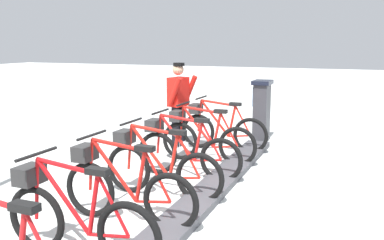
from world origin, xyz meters
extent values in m
plane|color=silver|center=(0.00, 0.00, 0.00)|extent=(60.00, 60.00, 0.00)
cube|color=#47474C|center=(0.00, 0.00, 0.05)|extent=(0.44, 7.10, 0.10)
cube|color=#38383D|center=(0.05, -3.97, 0.60)|extent=(0.28, 0.44, 1.20)
cube|color=#194C8C|center=(0.20, -3.97, 0.95)|extent=(0.03, 0.30, 0.40)
cube|color=black|center=(0.05, -3.97, 1.24)|extent=(0.36, 0.52, 0.08)
torus|color=black|center=(0.03, -2.94, 0.33)|extent=(0.67, 0.08, 0.67)
torus|color=black|center=(1.07, -2.96, 0.33)|extent=(0.67, 0.08, 0.67)
cylinder|color=red|center=(0.73, -2.95, 0.61)|extent=(0.60, 0.05, 0.70)
cylinder|color=red|center=(0.39, -2.95, 0.58)|extent=(0.16, 0.05, 0.61)
cylinder|color=red|center=(0.67, -2.95, 0.92)|extent=(0.69, 0.05, 0.11)
cylinder|color=red|center=(0.24, -2.95, 0.31)|extent=(0.43, 0.04, 0.09)
cylinder|color=red|center=(0.18, -2.95, 0.61)|extent=(0.33, 0.04, 0.56)
cylinder|color=red|center=(1.04, -2.96, 0.64)|extent=(0.10, 0.04, 0.62)
cube|color=black|center=(0.33, -2.95, 0.91)|extent=(0.22, 0.10, 0.06)
cylinder|color=black|center=(1.01, -2.96, 1.00)|extent=(0.04, 0.54, 0.03)
cube|color=#2D2D2D|center=(1.12, -2.96, 0.78)|extent=(0.20, 0.28, 0.18)
torus|color=black|center=(0.03, -2.04, 0.33)|extent=(0.67, 0.08, 0.67)
torus|color=black|center=(1.07, -2.06, 0.33)|extent=(0.67, 0.08, 0.67)
cylinder|color=red|center=(0.73, -2.05, 0.61)|extent=(0.60, 0.05, 0.70)
cylinder|color=red|center=(0.39, -2.05, 0.58)|extent=(0.16, 0.05, 0.61)
cylinder|color=red|center=(0.67, -2.05, 0.92)|extent=(0.69, 0.05, 0.11)
cylinder|color=red|center=(0.24, -2.05, 0.31)|extent=(0.43, 0.04, 0.09)
cylinder|color=red|center=(0.18, -2.05, 0.61)|extent=(0.33, 0.04, 0.56)
cylinder|color=red|center=(1.04, -2.06, 0.64)|extent=(0.10, 0.04, 0.62)
cube|color=black|center=(0.33, -2.05, 0.91)|extent=(0.22, 0.10, 0.06)
cylinder|color=black|center=(1.01, -2.06, 1.00)|extent=(0.04, 0.54, 0.03)
cube|color=#2D2D2D|center=(1.12, -2.06, 0.78)|extent=(0.20, 0.28, 0.18)
torus|color=black|center=(0.03, -1.14, 0.33)|extent=(0.67, 0.08, 0.67)
torus|color=black|center=(1.07, -1.16, 0.33)|extent=(0.67, 0.08, 0.67)
cylinder|color=red|center=(0.73, -1.15, 0.61)|extent=(0.60, 0.05, 0.70)
cylinder|color=red|center=(0.39, -1.15, 0.58)|extent=(0.16, 0.05, 0.61)
cylinder|color=red|center=(0.67, -1.15, 0.92)|extent=(0.69, 0.05, 0.11)
cylinder|color=red|center=(0.24, -1.15, 0.31)|extent=(0.43, 0.04, 0.09)
cylinder|color=red|center=(0.18, -1.15, 0.61)|extent=(0.33, 0.04, 0.56)
cylinder|color=red|center=(1.04, -1.16, 0.64)|extent=(0.10, 0.04, 0.62)
cube|color=black|center=(0.33, -1.15, 0.91)|extent=(0.22, 0.10, 0.06)
cylinder|color=black|center=(1.01, -1.16, 1.00)|extent=(0.04, 0.54, 0.03)
cube|color=#2D2D2D|center=(1.12, -1.16, 0.78)|extent=(0.20, 0.28, 0.18)
torus|color=black|center=(0.03, -0.24, 0.33)|extent=(0.67, 0.08, 0.67)
torus|color=black|center=(1.07, -0.26, 0.33)|extent=(0.67, 0.08, 0.67)
cylinder|color=red|center=(0.73, -0.25, 0.61)|extent=(0.60, 0.05, 0.70)
cylinder|color=red|center=(0.39, -0.25, 0.58)|extent=(0.16, 0.05, 0.61)
cylinder|color=red|center=(0.67, -0.25, 0.92)|extent=(0.69, 0.05, 0.11)
cylinder|color=red|center=(0.24, -0.25, 0.31)|extent=(0.43, 0.04, 0.09)
cylinder|color=red|center=(0.18, -0.25, 0.61)|extent=(0.33, 0.04, 0.56)
cylinder|color=red|center=(1.04, -0.26, 0.64)|extent=(0.10, 0.04, 0.62)
cube|color=black|center=(0.33, -0.25, 0.91)|extent=(0.22, 0.10, 0.06)
cylinder|color=black|center=(1.01, -0.26, 1.00)|extent=(0.04, 0.54, 0.03)
cube|color=#2D2D2D|center=(1.12, -0.26, 0.78)|extent=(0.20, 0.28, 0.18)
torus|color=black|center=(0.03, 0.66, 0.33)|extent=(0.67, 0.08, 0.67)
torus|color=black|center=(1.07, 0.64, 0.33)|extent=(0.67, 0.08, 0.67)
cylinder|color=red|center=(0.73, 0.65, 0.61)|extent=(0.60, 0.05, 0.70)
cylinder|color=red|center=(0.39, 0.65, 0.58)|extent=(0.16, 0.05, 0.61)
cylinder|color=red|center=(0.67, 0.65, 0.92)|extent=(0.69, 0.05, 0.11)
cylinder|color=red|center=(0.24, 0.65, 0.31)|extent=(0.43, 0.04, 0.09)
cylinder|color=red|center=(0.18, 0.66, 0.61)|extent=(0.33, 0.04, 0.56)
cylinder|color=red|center=(1.04, 0.64, 0.64)|extent=(0.10, 0.04, 0.62)
cube|color=black|center=(0.33, 0.65, 0.91)|extent=(0.22, 0.10, 0.06)
cylinder|color=black|center=(1.01, 0.64, 1.00)|extent=(0.04, 0.54, 0.03)
cube|color=#2D2D2D|center=(1.12, 0.64, 0.78)|extent=(0.20, 0.28, 0.18)
torus|color=black|center=(0.03, 1.56, 0.33)|extent=(0.67, 0.08, 0.67)
torus|color=black|center=(1.07, 1.54, 0.33)|extent=(0.67, 0.08, 0.67)
cylinder|color=red|center=(0.73, 1.55, 0.61)|extent=(0.60, 0.05, 0.70)
cylinder|color=red|center=(0.39, 1.55, 0.58)|extent=(0.16, 0.05, 0.61)
cylinder|color=red|center=(0.67, 1.55, 0.92)|extent=(0.69, 0.05, 0.11)
cylinder|color=red|center=(0.24, 1.55, 0.31)|extent=(0.43, 0.04, 0.09)
cylinder|color=red|center=(0.18, 1.56, 0.61)|extent=(0.33, 0.04, 0.56)
cylinder|color=red|center=(1.04, 1.54, 0.64)|extent=(0.10, 0.04, 0.62)
cube|color=black|center=(0.33, 1.55, 0.91)|extent=(0.22, 0.10, 0.06)
cylinder|color=black|center=(1.01, 1.54, 1.00)|extent=(0.04, 0.54, 0.03)
cube|color=#2D2D2D|center=(1.12, 1.54, 0.78)|extent=(0.20, 0.28, 0.18)
cube|color=black|center=(0.33, 2.45, 0.91)|extent=(0.22, 0.10, 0.06)
cube|color=white|center=(1.39, -2.99, 0.05)|extent=(0.28, 0.16, 0.10)
cube|color=white|center=(1.56, -2.81, 0.05)|extent=(0.28, 0.16, 0.10)
cylinder|color=black|center=(1.45, -3.00, 0.43)|extent=(0.15, 0.15, 0.82)
cylinder|color=black|center=(1.49, -2.80, 0.43)|extent=(0.15, 0.15, 0.82)
cube|color=red|center=(1.47, -2.90, 1.10)|extent=(0.34, 0.45, 0.56)
cylinder|color=red|center=(1.32, -3.13, 1.13)|extent=(0.35, 0.17, 0.57)
cylinder|color=red|center=(1.43, -2.62, 1.13)|extent=(0.35, 0.17, 0.57)
sphere|color=tan|center=(1.47, -2.90, 1.53)|extent=(0.22, 0.22, 0.22)
cylinder|color=black|center=(1.45, -2.90, 1.63)|extent=(0.22, 0.22, 0.06)
camera|label=1|loc=(-1.80, 4.64, 2.05)|focal=39.68mm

